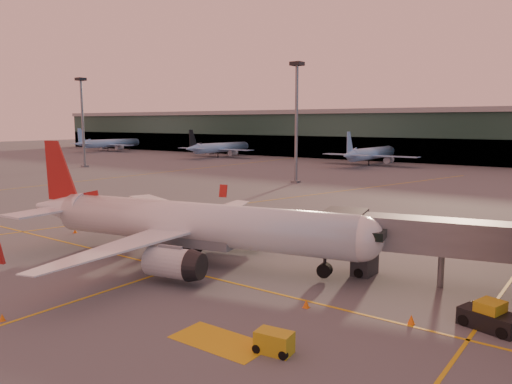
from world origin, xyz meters
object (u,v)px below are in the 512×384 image
Objects in this scene: catering_truck at (149,215)px; gpu_cart at (274,342)px; main_airplane at (187,224)px; pushback_tug at (489,318)px.

catering_truck is 31.89m from gpu_cart.
gpu_cart is (27.78, -15.55, -1.94)m from catering_truck.
catering_truck is at bearing 143.51° from gpu_cart.
main_airplane reaches higher than pushback_tug.
catering_truck is 37.31m from pushback_tug.
gpu_cart is at bearing -113.85° from pushback_tug.
pushback_tug is (36.97, -4.68, -1.81)m from catering_truck.
pushback_tug is at bearing -11.72° from main_airplane.
catering_truck is at bearing 142.60° from main_airplane.
main_airplane is 5.84× the size of catering_truck.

